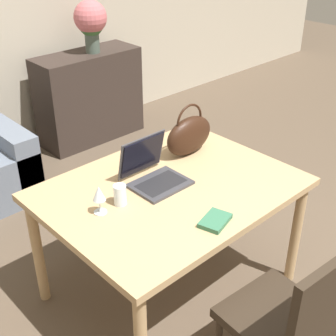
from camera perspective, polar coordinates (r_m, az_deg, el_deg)
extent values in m
cube|color=tan|center=(2.55, 0.29, -2.60)|extent=(1.34, 1.03, 0.04)
cylinder|color=tan|center=(2.93, 15.32, -7.73)|extent=(0.06, 0.06, 0.70)
cylinder|color=tan|center=(2.80, -15.60, -9.83)|extent=(0.06, 0.06, 0.70)
cylinder|color=tan|center=(3.38, 2.48, -1.09)|extent=(0.06, 0.06, 0.70)
cube|color=#2D2319|center=(2.30, 13.24, -17.37)|extent=(0.47, 0.47, 0.05)
cube|color=#2D2319|center=(2.06, 18.45, -15.58)|extent=(0.42, 0.07, 0.44)
cylinder|color=#2D2319|center=(2.64, 12.14, -16.55)|extent=(0.04, 0.04, 0.40)
cube|color=slate|center=(4.07, -19.28, 1.67)|extent=(0.20, 0.89, 0.56)
cube|color=#332823|center=(4.65, -9.54, 8.56)|extent=(1.01, 0.40, 0.86)
cube|color=#38383D|center=(2.54, -0.96, -1.98)|extent=(0.30, 0.24, 0.02)
cube|color=black|center=(2.53, -0.87, -1.86)|extent=(0.26, 0.15, 0.00)
cube|color=#38383D|center=(2.58, -3.25, 1.62)|extent=(0.30, 0.06, 0.23)
cube|color=black|center=(2.57, -3.14, 1.59)|extent=(0.28, 0.05, 0.21)
cylinder|color=silver|center=(2.38, -5.87, -3.28)|extent=(0.07, 0.07, 0.11)
cylinder|color=silver|center=(2.35, -8.23, -5.33)|extent=(0.07, 0.07, 0.01)
cylinder|color=silver|center=(2.33, -8.30, -4.57)|extent=(0.01, 0.01, 0.07)
cone|color=silver|center=(2.29, -8.43, -3.05)|extent=(0.06, 0.06, 0.08)
ellipsoid|color=black|center=(2.82, 2.58, 3.96)|extent=(0.35, 0.13, 0.24)
torus|color=black|center=(2.78, 2.63, 5.82)|extent=(0.20, 0.01, 0.20)
cylinder|color=#47564C|center=(4.49, -9.22, 15.00)|extent=(0.13, 0.13, 0.21)
sphere|color=#3D6B38|center=(4.46, -9.39, 16.94)|extent=(0.22, 0.22, 0.22)
sphere|color=#C6666B|center=(4.44, -9.46, 17.69)|extent=(0.30, 0.30, 0.30)
cube|color=#336B4C|center=(2.27, 5.77, -6.41)|extent=(0.19, 0.15, 0.02)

